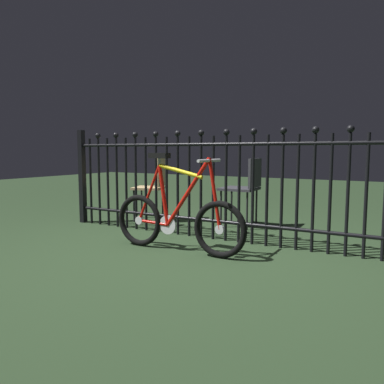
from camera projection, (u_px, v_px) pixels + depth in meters
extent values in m
plane|color=#23351F|center=(187.00, 254.00, 3.48)|extent=(20.00, 20.00, 0.00)
cylinder|color=black|center=(82.00, 181.00, 5.00)|extent=(0.03, 0.03, 1.10)
sphere|color=black|center=(81.00, 136.00, 4.94)|extent=(0.07, 0.07, 0.07)
cylinder|color=black|center=(91.00, 181.00, 4.92)|extent=(0.03, 0.03, 1.10)
cylinder|color=black|center=(99.00, 182.00, 4.85)|extent=(0.03, 0.03, 1.10)
sphere|color=black|center=(98.00, 136.00, 4.79)|extent=(0.07, 0.07, 0.07)
cylinder|color=black|center=(108.00, 182.00, 4.77)|extent=(0.03, 0.03, 1.10)
cylinder|color=black|center=(117.00, 183.00, 4.70)|extent=(0.03, 0.03, 1.10)
sphere|color=black|center=(116.00, 135.00, 4.64)|extent=(0.07, 0.07, 0.07)
cylinder|color=black|center=(126.00, 183.00, 4.63)|extent=(0.03, 0.03, 1.10)
cylinder|color=black|center=(136.00, 184.00, 4.55)|extent=(0.03, 0.03, 1.10)
sphere|color=black|center=(135.00, 135.00, 4.49)|extent=(0.07, 0.07, 0.07)
cylinder|color=black|center=(146.00, 184.00, 4.48)|extent=(0.03, 0.03, 1.10)
cylinder|color=black|center=(156.00, 185.00, 4.40)|extent=(0.03, 0.03, 1.10)
sphere|color=black|center=(156.00, 134.00, 4.34)|extent=(0.07, 0.07, 0.07)
cylinder|color=black|center=(167.00, 186.00, 4.33)|extent=(0.03, 0.03, 1.10)
cylinder|color=black|center=(178.00, 186.00, 4.25)|extent=(0.03, 0.03, 1.10)
sphere|color=black|center=(178.00, 133.00, 4.19)|extent=(0.07, 0.07, 0.07)
cylinder|color=black|center=(189.00, 187.00, 4.18)|extent=(0.03, 0.03, 1.10)
cylinder|color=black|center=(201.00, 187.00, 4.11)|extent=(0.03, 0.03, 1.10)
sphere|color=black|center=(201.00, 133.00, 4.04)|extent=(0.07, 0.07, 0.07)
cylinder|color=black|center=(213.00, 188.00, 4.03)|extent=(0.03, 0.03, 1.10)
cylinder|color=black|center=(226.00, 189.00, 3.96)|extent=(0.03, 0.03, 1.10)
sphere|color=black|center=(226.00, 132.00, 3.89)|extent=(0.07, 0.07, 0.07)
cylinder|color=black|center=(239.00, 190.00, 3.88)|extent=(0.03, 0.03, 1.10)
cylinder|color=black|center=(253.00, 190.00, 3.81)|extent=(0.03, 0.03, 1.10)
sphere|color=black|center=(254.00, 131.00, 3.75)|extent=(0.07, 0.07, 0.07)
cylinder|color=black|center=(267.00, 191.00, 3.73)|extent=(0.03, 0.03, 1.10)
cylinder|color=black|center=(282.00, 192.00, 3.66)|extent=(0.03, 0.03, 1.10)
sphere|color=black|center=(283.00, 131.00, 3.60)|extent=(0.07, 0.07, 0.07)
cylinder|color=black|center=(297.00, 193.00, 3.58)|extent=(0.03, 0.03, 1.10)
cylinder|color=black|center=(313.00, 194.00, 3.51)|extent=(0.03, 0.03, 1.10)
sphere|color=black|center=(316.00, 130.00, 3.45)|extent=(0.07, 0.07, 0.07)
cylinder|color=black|center=(330.00, 195.00, 3.44)|extent=(0.03, 0.03, 1.10)
cylinder|color=black|center=(348.00, 195.00, 3.36)|extent=(0.03, 0.03, 1.10)
sphere|color=black|center=(351.00, 129.00, 3.30)|extent=(0.07, 0.07, 0.07)
cylinder|color=black|center=(366.00, 196.00, 3.29)|extent=(0.03, 0.03, 1.10)
cylinder|color=black|center=(220.00, 221.00, 4.03)|extent=(4.01, 0.04, 0.04)
cylinder|color=black|center=(220.00, 144.00, 3.94)|extent=(4.01, 0.04, 0.04)
cube|color=black|center=(82.00, 177.00, 4.99)|extent=(0.07, 0.07, 1.21)
torus|color=black|center=(139.00, 220.00, 3.78)|extent=(0.51, 0.06, 0.51)
cylinder|color=silver|center=(139.00, 220.00, 3.78)|extent=(0.08, 0.03, 0.08)
torus|color=black|center=(220.00, 229.00, 3.34)|extent=(0.51, 0.06, 0.51)
cylinder|color=silver|center=(220.00, 229.00, 3.34)|extent=(0.08, 0.03, 0.08)
cylinder|color=red|center=(188.00, 193.00, 3.47)|extent=(0.47, 0.04, 0.65)
cylinder|color=yellow|center=(180.00, 171.00, 3.49)|extent=(0.47, 0.04, 0.14)
cylinder|color=red|center=(164.00, 195.00, 3.60)|extent=(0.12, 0.04, 0.57)
cylinder|color=red|center=(153.00, 223.00, 3.69)|extent=(0.34, 0.03, 0.04)
cylinder|color=red|center=(149.00, 193.00, 3.69)|extent=(0.27, 0.03, 0.56)
cylinder|color=red|center=(215.00, 194.00, 3.33)|extent=(0.14, 0.03, 0.63)
cylinder|color=silver|center=(209.00, 159.00, 3.32)|extent=(0.03, 0.03, 0.02)
cylinder|color=silver|center=(209.00, 161.00, 3.33)|extent=(0.03, 0.40, 0.03)
cylinder|color=silver|center=(159.00, 161.00, 3.59)|extent=(0.03, 0.03, 0.07)
cube|color=black|center=(159.00, 156.00, 3.59)|extent=(0.20, 0.09, 0.05)
cylinder|color=silver|center=(168.00, 225.00, 3.61)|extent=(0.18, 0.01, 0.18)
cylinder|color=black|center=(134.00, 206.00, 5.07)|extent=(0.02, 0.02, 0.42)
cylinder|color=black|center=(142.00, 203.00, 5.37)|extent=(0.02, 0.02, 0.42)
cylinder|color=black|center=(156.00, 207.00, 5.01)|extent=(0.02, 0.02, 0.42)
cylinder|color=black|center=(163.00, 203.00, 5.31)|extent=(0.02, 0.02, 0.42)
cube|color=tan|center=(148.00, 188.00, 5.17)|extent=(0.49, 0.49, 0.03)
cube|color=tan|center=(161.00, 171.00, 5.11)|extent=(0.14, 0.36, 0.40)
cylinder|color=black|center=(221.00, 209.00, 4.69)|extent=(0.02, 0.02, 0.46)
cylinder|color=black|center=(232.00, 206.00, 4.99)|extent=(0.02, 0.02, 0.46)
cylinder|color=black|center=(247.00, 211.00, 4.53)|extent=(0.02, 0.02, 0.46)
cylinder|color=black|center=(256.00, 207.00, 4.83)|extent=(0.02, 0.02, 0.46)
cube|color=#2D2D33|center=(239.00, 189.00, 4.73)|extent=(0.44, 0.44, 0.03)
cube|color=#2D2D33|center=(255.00, 173.00, 4.62)|extent=(0.04, 0.40, 0.35)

